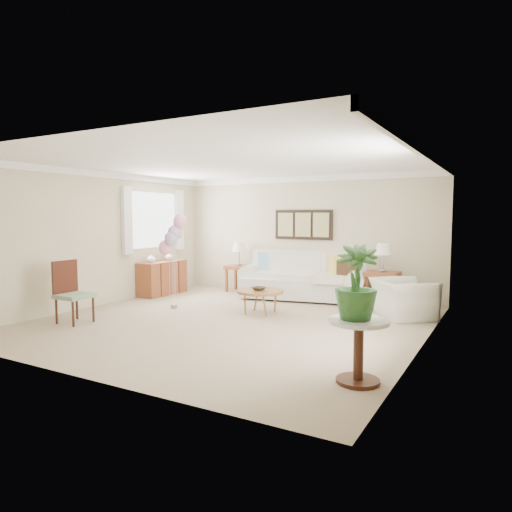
# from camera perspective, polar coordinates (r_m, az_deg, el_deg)

# --- Properties ---
(ground_plane) EXTENTS (6.00, 6.00, 0.00)m
(ground_plane) POSITION_cam_1_polar(r_m,az_deg,el_deg) (7.61, -3.18, -8.20)
(ground_plane) COLOR tan
(room_shell) EXTENTS (6.04, 6.04, 2.60)m
(room_shell) POSITION_cam_1_polar(r_m,az_deg,el_deg) (7.55, -3.56, 4.15)
(room_shell) COLOR beige
(room_shell) RESTS_ON ground
(wall_art_triptych) EXTENTS (1.35, 0.06, 0.65)m
(wall_art_triptych) POSITION_cam_1_polar(r_m,az_deg,el_deg) (10.04, 5.93, 3.91)
(wall_art_triptych) COLOR black
(wall_art_triptych) RESTS_ON ground
(sofa) EXTENTS (2.90, 1.47, 1.00)m
(sofa) POSITION_cam_1_polar(r_m,az_deg,el_deg) (9.66, 5.90, -3.01)
(sofa) COLOR silver
(sofa) RESTS_ON ground
(end_table_left) EXTENTS (0.55, 0.50, 0.60)m
(end_table_left) POSITION_cam_1_polar(r_m,az_deg,el_deg) (10.55, -2.12, -1.71)
(end_table_left) COLOR brown
(end_table_left) RESTS_ON ground
(end_table_right) EXTENTS (0.61, 0.56, 0.67)m
(end_table_right) POSITION_cam_1_polar(r_m,az_deg,el_deg) (9.15, 15.53, -2.59)
(end_table_right) COLOR brown
(end_table_right) RESTS_ON ground
(lamp_left) EXTENTS (0.31, 0.31, 0.54)m
(lamp_left) POSITION_cam_1_polar(r_m,az_deg,el_deg) (10.50, -2.13, 1.06)
(lamp_left) COLOR gray
(lamp_left) RESTS_ON end_table_left
(lamp_right) EXTENTS (0.31, 0.31, 0.55)m
(lamp_right) POSITION_cam_1_polar(r_m,az_deg,el_deg) (9.09, 15.61, 0.72)
(lamp_right) COLOR gray
(lamp_right) RESTS_ON end_table_right
(coffee_table) EXTENTS (0.84, 0.84, 0.43)m
(coffee_table) POSITION_cam_1_polar(r_m,az_deg,el_deg) (8.13, 0.54, -4.52)
(coffee_table) COLOR olive
(coffee_table) RESTS_ON ground
(decor_bowl) EXTENTS (0.27, 0.27, 0.06)m
(decor_bowl) POSITION_cam_1_polar(r_m,az_deg,el_deg) (8.11, 0.36, -4.09)
(decor_bowl) COLOR #2D271F
(decor_bowl) RESTS_ON coffee_table
(armchair) EXTENTS (1.30, 1.33, 0.65)m
(armchair) POSITION_cam_1_polar(r_m,az_deg,el_deg) (8.25, 17.87, -5.10)
(armchair) COLOR silver
(armchair) RESTS_ON ground
(side_table) EXTENTS (0.62, 0.62, 0.68)m
(side_table) POSITION_cam_1_polar(r_m,az_deg,el_deg) (4.91, 12.72, -9.61)
(side_table) COLOR silver
(side_table) RESTS_ON ground
(potted_plant) EXTENTS (0.54, 0.54, 0.77)m
(potted_plant) POSITION_cam_1_polar(r_m,az_deg,el_deg) (4.79, 12.37, -3.23)
(potted_plant) COLOR #1E4C1A
(potted_plant) RESTS_ON side_table
(accent_chair) EXTENTS (0.50, 0.50, 1.02)m
(accent_chair) POSITION_cam_1_polar(r_m,az_deg,el_deg) (8.04, -22.09, -4.02)
(accent_chair) COLOR gray
(accent_chair) RESTS_ON ground
(credenza) EXTENTS (0.46, 1.20, 0.74)m
(credenza) POSITION_cam_1_polar(r_m,az_deg,el_deg) (10.36, -11.64, -2.68)
(credenza) COLOR brown
(credenza) RESTS_ON ground
(vase_white) EXTENTS (0.23, 0.23, 0.19)m
(vase_white) POSITION_cam_1_polar(r_m,az_deg,el_deg) (10.02, -12.99, -0.29)
(vase_white) COLOR silver
(vase_white) RESTS_ON credenza
(vase_sage) EXTENTS (0.19, 0.19, 0.20)m
(vase_sage) POSITION_cam_1_polar(r_m,az_deg,el_deg) (10.46, -10.85, -0.02)
(vase_sage) COLOR #ACB1A6
(vase_sage) RESTS_ON credenza
(balloon_cluster) EXTENTS (0.55, 0.45, 1.79)m
(balloon_cluster) POSITION_cam_1_polar(r_m,az_deg,el_deg) (8.65, -10.29, 2.62)
(balloon_cluster) COLOR gray
(balloon_cluster) RESTS_ON ground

